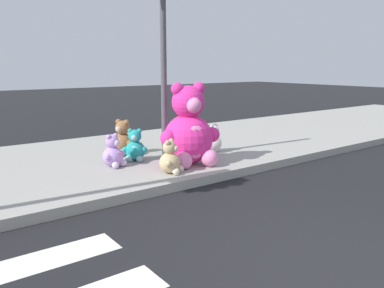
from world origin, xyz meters
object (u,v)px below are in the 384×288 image
at_px(sign_pole, 164,67).
at_px(plush_lime, 181,138).
at_px(plush_pink_large, 189,132).
at_px(plush_brown, 122,140).
at_px(plush_white, 212,141).
at_px(plush_lavender, 113,154).
at_px(plush_tan, 171,160).
at_px(plush_teal, 135,148).

xyz_separation_m(sign_pole, plush_lime, (0.66, 0.42, -1.44)).
bearing_deg(plush_pink_large, sign_pole, 102.56).
distance_m(plush_lime, plush_brown, 1.19).
xyz_separation_m(plush_white, plush_lime, (-0.42, 0.52, 0.03)).
height_order(plush_pink_large, plush_lavender, plush_pink_large).
bearing_deg(plush_tan, plush_brown, 90.01).
bearing_deg(plush_lavender, plush_teal, 18.40).
height_order(sign_pole, plush_lime, sign_pole).
height_order(sign_pole, plush_tan, sign_pole).
relative_size(plush_pink_large, plush_lavender, 2.50).
height_order(plush_lavender, plush_lime, plush_lime).
bearing_deg(plush_teal, plush_lavender, -161.60).
relative_size(plush_tan, plush_lime, 0.86).
bearing_deg(sign_pole, plush_tan, -117.57).
xyz_separation_m(plush_tan, plush_lime, (1.14, 1.34, 0.04)).
bearing_deg(plush_brown, plush_white, -29.85).
xyz_separation_m(plush_white, plush_brown, (-1.55, 0.89, 0.05)).
height_order(plush_pink_large, plush_brown, plush_pink_large).
xyz_separation_m(plush_tan, plush_white, (1.55, 0.82, 0.00)).
distance_m(plush_pink_large, plush_white, 1.12).
bearing_deg(plush_pink_large, plush_tan, -151.77).
relative_size(plush_pink_large, plush_white, 2.51).
height_order(plush_teal, plush_lime, plush_lime).
xyz_separation_m(plush_pink_large, plush_tan, (-0.61, -0.33, -0.35)).
distance_m(plush_pink_large, plush_brown, 1.54).
relative_size(plush_white, plush_lime, 0.88).
xyz_separation_m(plush_pink_large, plush_white, (0.94, 0.49, -0.35)).
relative_size(plush_pink_large, plush_lime, 2.20).
height_order(plush_tan, plush_white, plush_white).
xyz_separation_m(plush_pink_large, plush_lavender, (-1.17, 0.61, -0.34)).
distance_m(plush_teal, plush_brown, 0.60).
relative_size(plush_tan, plush_teal, 0.94).
distance_m(sign_pole, plush_lavender, 1.80).
bearing_deg(plush_lime, plush_lavender, -166.56).
bearing_deg(plush_lavender, plush_white, -3.24).
bearing_deg(plush_lavender, sign_pole, -0.88).
bearing_deg(plush_lime, plush_teal, -168.78).
xyz_separation_m(plush_teal, plush_lime, (1.18, 0.23, 0.02)).
distance_m(plush_pink_large, plush_lavender, 1.36).
distance_m(sign_pole, plush_pink_large, 1.28).
height_order(plush_tan, plush_teal, plush_teal).
xyz_separation_m(sign_pole, plush_tan, (-0.48, -0.92, -1.47)).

